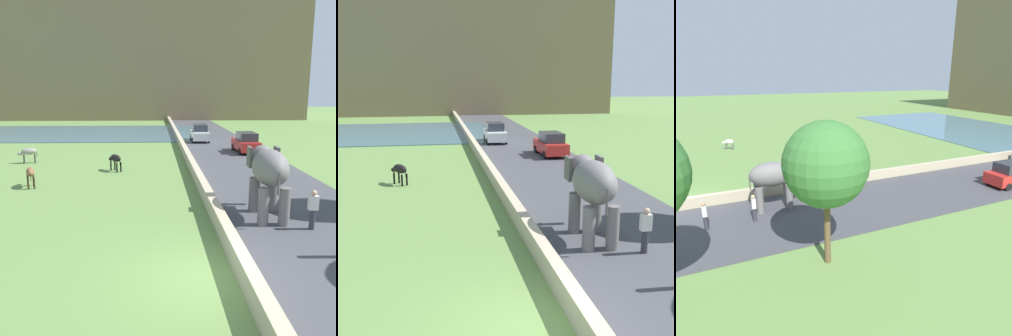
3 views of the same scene
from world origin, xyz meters
TOP-DOWN VIEW (x-y plane):
  - ground_plane at (0.00, 0.00)m, footprint 220.00×220.00m
  - road_surface at (5.00, 20.00)m, footprint 7.00×120.00m
  - barrier_wall at (1.20, 18.00)m, footprint 0.40×110.00m
  - lake at (-14.00, 37.59)m, footprint 36.00×18.00m
  - hill_distant at (-6.00, 70.60)m, footprint 64.00×28.00m
  - elephant at (3.43, 5.21)m, footprint 1.52×3.49m
  - person_beside_elephant at (4.75, 3.59)m, footprint 0.36×0.22m
  - car_red at (6.58, 21.89)m, footprint 1.83×4.02m
  - car_white at (3.43, 29.17)m, footprint 1.87×4.04m
  - cow_black at (-3.99, 14.84)m, footprint 1.10×1.31m
  - cow_brown at (-8.32, 10.70)m, footprint 0.78×1.42m
  - cow_grey at (-10.73, 17.84)m, footprint 1.42×0.69m

SIDE VIEW (x-z plane):
  - ground_plane at x=0.00m, z-range 0.00..0.00m
  - road_surface at x=5.00m, z-range 0.00..0.06m
  - lake at x=-14.00m, z-range 0.00..0.08m
  - barrier_wall at x=1.20m, z-range 0.00..0.72m
  - cow_black at x=-3.99m, z-range 0.26..1.41m
  - cow_brown at x=-8.32m, z-range 0.26..1.41m
  - cow_grey at x=-10.73m, z-range 0.26..1.41m
  - person_beside_elephant at x=4.75m, z-range 0.06..1.69m
  - car_red at x=6.58m, z-range 0.00..1.80m
  - car_white at x=3.43m, z-range 0.00..1.80m
  - elephant at x=3.43m, z-range 0.54..3.53m
  - hill_distant at x=-6.00m, z-range 0.00..24.87m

